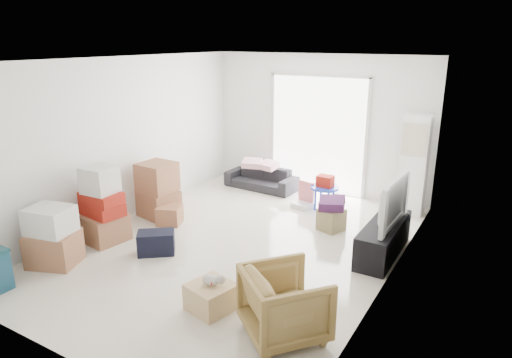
{
  "coord_description": "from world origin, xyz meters",
  "views": [
    {
      "loc": [
        3.45,
        -5.27,
        2.98
      ],
      "look_at": [
        0.23,
        0.2,
        1.01
      ],
      "focal_mm": 32.0,
      "sensor_mm": 36.0,
      "label": 1
    }
  ],
  "objects_px": {
    "television": "(385,218)",
    "armchair": "(285,300)",
    "wood_crate": "(211,297)",
    "tv_console": "(383,239)",
    "kids_table": "(325,185)",
    "sofa": "(261,175)",
    "ottoman": "(331,220)",
    "ac_tower": "(414,165)"
  },
  "relations": [
    {
      "from": "ottoman",
      "to": "kids_table",
      "type": "height_order",
      "value": "kids_table"
    },
    {
      "from": "tv_console",
      "to": "ac_tower",
      "type": "bearing_deg",
      "value": 91.52
    },
    {
      "from": "ac_tower",
      "to": "kids_table",
      "type": "distance_m",
      "value": 1.56
    },
    {
      "from": "tv_console",
      "to": "ottoman",
      "type": "relative_size",
      "value": 4.07
    },
    {
      "from": "sofa",
      "to": "wood_crate",
      "type": "distance_m",
      "value": 4.43
    },
    {
      "from": "armchair",
      "to": "ottoman",
      "type": "xyz_separation_m",
      "value": [
        -0.59,
        2.81,
        -0.23
      ]
    },
    {
      "from": "armchair",
      "to": "kids_table",
      "type": "relative_size",
      "value": 1.28
    },
    {
      "from": "sofa",
      "to": "ottoman",
      "type": "distance_m",
      "value": 2.4
    },
    {
      "from": "television",
      "to": "ottoman",
      "type": "bearing_deg",
      "value": 66.91
    },
    {
      "from": "ac_tower",
      "to": "tv_console",
      "type": "bearing_deg",
      "value": -88.48
    },
    {
      "from": "tv_console",
      "to": "sofa",
      "type": "relative_size",
      "value": 0.96
    },
    {
      "from": "armchair",
      "to": "ottoman",
      "type": "height_order",
      "value": "armchair"
    },
    {
      "from": "television",
      "to": "wood_crate",
      "type": "relative_size",
      "value": 2.51
    },
    {
      "from": "tv_console",
      "to": "wood_crate",
      "type": "distance_m",
      "value": 2.7
    },
    {
      "from": "kids_table",
      "to": "sofa",
      "type": "bearing_deg",
      "value": 163.74
    },
    {
      "from": "sofa",
      "to": "ac_tower",
      "type": "bearing_deg",
      "value": 5.63
    },
    {
      "from": "television",
      "to": "ottoman",
      "type": "height_order",
      "value": "television"
    },
    {
      "from": "sofa",
      "to": "kids_table",
      "type": "bearing_deg",
      "value": -13.53
    },
    {
      "from": "ac_tower",
      "to": "armchair",
      "type": "relative_size",
      "value": 2.17
    },
    {
      "from": "sofa",
      "to": "wood_crate",
      "type": "relative_size",
      "value": 3.19
    },
    {
      "from": "ac_tower",
      "to": "sofa",
      "type": "height_order",
      "value": "ac_tower"
    },
    {
      "from": "ottoman",
      "to": "kids_table",
      "type": "xyz_separation_m",
      "value": [
        -0.45,
        0.82,
        0.27
      ]
    },
    {
      "from": "ac_tower",
      "to": "tv_console",
      "type": "height_order",
      "value": "ac_tower"
    },
    {
      "from": "wood_crate",
      "to": "television",
      "type": "bearing_deg",
      "value": 61.05
    },
    {
      "from": "tv_console",
      "to": "armchair",
      "type": "xyz_separation_m",
      "value": [
        -0.37,
        -2.36,
        0.16
      ]
    },
    {
      "from": "sofa",
      "to": "kids_table",
      "type": "xyz_separation_m",
      "value": [
        1.58,
        -0.46,
        0.16
      ]
    },
    {
      "from": "sofa",
      "to": "ottoman",
      "type": "xyz_separation_m",
      "value": [
        2.03,
        -1.28,
        -0.11
      ]
    },
    {
      "from": "kids_table",
      "to": "armchair",
      "type": "bearing_deg",
      "value": -73.92
    },
    {
      "from": "tv_console",
      "to": "television",
      "type": "bearing_deg",
      "value": 0.0
    },
    {
      "from": "ac_tower",
      "to": "kids_table",
      "type": "relative_size",
      "value": 2.76
    },
    {
      "from": "television",
      "to": "kids_table",
      "type": "distance_m",
      "value": 1.91
    },
    {
      "from": "wood_crate",
      "to": "ottoman",
      "type": "bearing_deg",
      "value": 83.05
    },
    {
      "from": "tv_console",
      "to": "television",
      "type": "height_order",
      "value": "television"
    },
    {
      "from": "ac_tower",
      "to": "ottoman",
      "type": "relative_size",
      "value": 4.96
    },
    {
      "from": "sofa",
      "to": "wood_crate",
      "type": "height_order",
      "value": "sofa"
    },
    {
      "from": "ottoman",
      "to": "kids_table",
      "type": "distance_m",
      "value": 0.97
    },
    {
      "from": "television",
      "to": "kids_table",
      "type": "height_order",
      "value": "same"
    },
    {
      "from": "sofa",
      "to": "armchair",
      "type": "xyz_separation_m",
      "value": [
        2.63,
        -4.09,
        0.11
      ]
    },
    {
      "from": "television",
      "to": "armchair",
      "type": "height_order",
      "value": "armchair"
    },
    {
      "from": "ac_tower",
      "to": "wood_crate",
      "type": "xyz_separation_m",
      "value": [
        -1.26,
        -4.24,
        -0.72
      ]
    },
    {
      "from": "ac_tower",
      "to": "wood_crate",
      "type": "height_order",
      "value": "ac_tower"
    },
    {
      "from": "ac_tower",
      "to": "armchair",
      "type": "height_order",
      "value": "ac_tower"
    }
  ]
}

